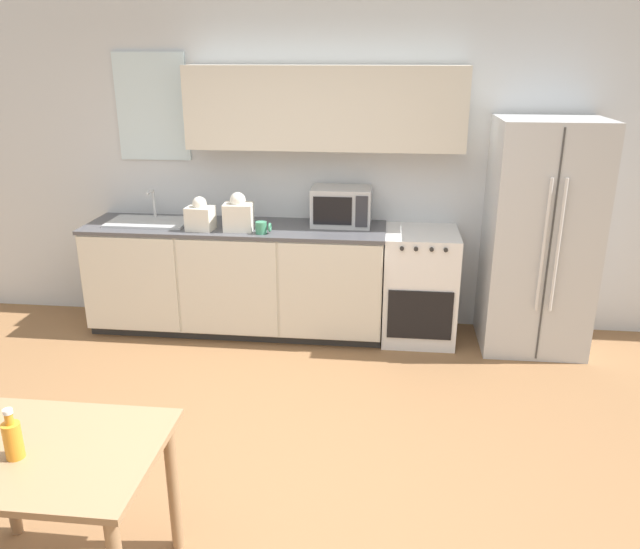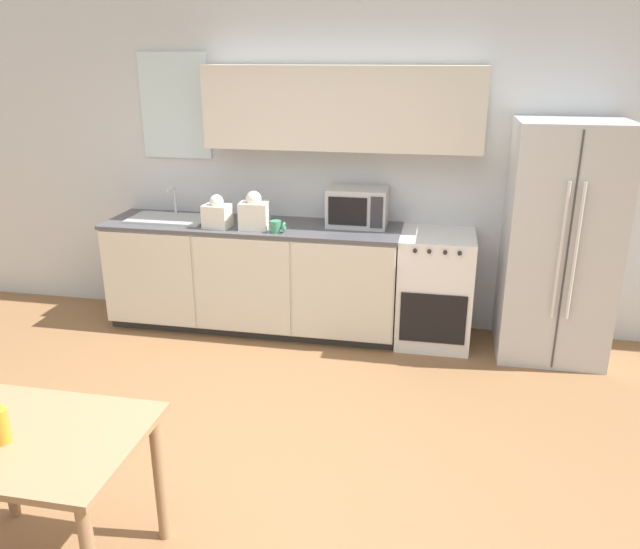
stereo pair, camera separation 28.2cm
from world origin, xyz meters
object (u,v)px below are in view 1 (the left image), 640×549
object	(u,v)px
microwave	(341,206)
coffee_mug	(262,228)
oven_range	(419,286)
drink_bottle	(13,439)
dining_table	(47,474)
refrigerator	(539,237)

from	to	relation	value
microwave	coffee_mug	world-z (taller)	microwave
oven_range	microwave	size ratio (longest dim) A/B	1.90
microwave	drink_bottle	xyz separation A→B (m)	(-1.06, -3.01, -0.26)
microwave	dining_table	bearing A→B (deg)	-108.48
drink_bottle	coffee_mug	bearing A→B (deg)	80.07
oven_range	drink_bottle	world-z (taller)	drink_bottle
coffee_mug	drink_bottle	size ratio (longest dim) A/B	0.56
dining_table	coffee_mug	bearing A→B (deg)	81.51
oven_range	coffee_mug	xyz separation A→B (m)	(-1.25, -0.22, 0.52)
coffee_mug	refrigerator	bearing A→B (deg)	5.07
oven_range	refrigerator	size ratio (longest dim) A/B	0.50
refrigerator	drink_bottle	xyz separation A→B (m)	(-2.62, -2.87, -0.09)
microwave	coffee_mug	bearing A→B (deg)	-150.90
dining_table	microwave	bearing A→B (deg)	71.52
coffee_mug	oven_range	bearing A→B (deg)	10.14
drink_bottle	microwave	bearing A→B (deg)	70.54
refrigerator	dining_table	bearing A→B (deg)	-132.20
oven_range	refrigerator	xyz separation A→B (m)	(0.90, -0.03, 0.45)
oven_range	drink_bottle	xyz separation A→B (m)	(-1.72, -2.90, 0.36)
microwave	dining_table	size ratio (longest dim) A/B	0.51
oven_range	coffee_mug	world-z (taller)	coffee_mug
refrigerator	drink_bottle	bearing A→B (deg)	-132.43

